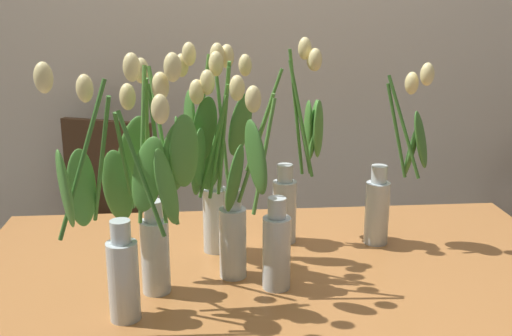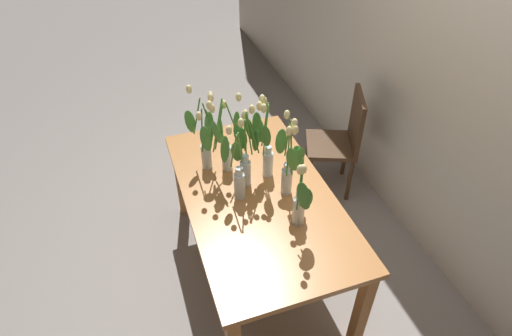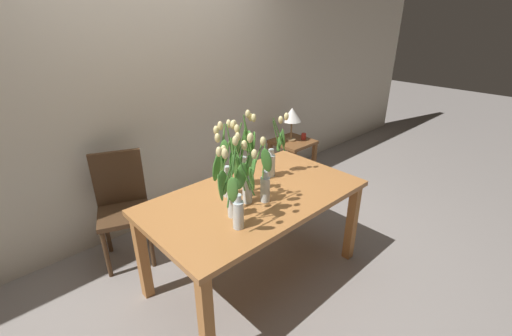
{
  "view_description": "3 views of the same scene",
  "coord_description": "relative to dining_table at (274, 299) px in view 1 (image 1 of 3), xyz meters",
  "views": [
    {
      "loc": [
        -0.17,
        -1.48,
        1.43
      ],
      "look_at": [
        -0.05,
        -0.01,
        1.01
      ],
      "focal_mm": 43.44,
      "sensor_mm": 36.0,
      "label": 1
    },
    {
      "loc": [
        1.82,
        -0.64,
        2.55
      ],
      "look_at": [
        0.07,
        -0.03,
        1.01
      ],
      "focal_mm": 29.38,
      "sensor_mm": 36.0,
      "label": 2
    },
    {
      "loc": [
        -1.49,
        -1.6,
        1.96
      ],
      "look_at": [
        0.02,
        0.01,
        0.94
      ],
      "focal_mm": 24.03,
      "sensor_mm": 36.0,
      "label": 3
    }
  ],
  "objects": [
    {
      "name": "tulip_vase_4",
      "position": [
        0.34,
        0.13,
        0.26
      ],
      "size": [
        0.18,
        0.12,
        0.52
      ],
      "color": "silver",
      "rests_on": "dining_table"
    },
    {
      "name": "tulip_vase_0",
      "position": [
        -0.14,
        -0.02,
        0.32
      ],
      "size": [
        0.16,
        0.17,
        0.58
      ],
      "color": "silver",
      "rests_on": "dining_table"
    },
    {
      "name": "tulip_vase_6",
      "position": [
        -0.03,
        -0.12,
        0.27
      ],
      "size": [
        0.17,
        0.17,
        0.51
      ],
      "color": "silver",
      "rests_on": "dining_table"
    },
    {
      "name": "tulip_vase_3",
      "position": [
        -0.16,
        0.11,
        0.31
      ],
      "size": [
        0.23,
        0.13,
        0.57
      ],
      "color": "silver",
      "rests_on": "dining_table"
    },
    {
      "name": "dining_table",
      "position": [
        0.0,
        0.0,
        0.0
      ],
      "size": [
        1.6,
        0.9,
        0.74
      ],
      "color": "#B7753D",
      "rests_on": "ground"
    },
    {
      "name": "tulip_vase_2",
      "position": [
        -0.29,
        -0.13,
        0.33
      ],
      "size": [
        0.22,
        0.24,
        0.58
      ],
      "color": "silver",
      "rests_on": "dining_table"
    },
    {
      "name": "dining_chair",
      "position": [
        -0.62,
        0.95,
        -0.12
      ],
      "size": [
        0.52,
        0.52,
        0.93
      ],
      "color": "#4C331E",
      "rests_on": "ground"
    },
    {
      "name": "room_wall_rear",
      "position": [
        0.0,
        1.32,
        0.7
      ],
      "size": [
        9.0,
        0.1,
        2.7
      ],
      "primitive_type": "cube",
      "color": "beige",
      "rests_on": "ground"
    },
    {
      "name": "tulip_vase_1",
      "position": [
        0.06,
        0.18,
        0.33
      ],
      "size": [
        0.25,
        0.15,
        0.58
      ],
      "color": "silver",
      "rests_on": "dining_table"
    },
    {
      "name": "tulip_vase_5",
      "position": [
        -0.37,
        -0.22,
        0.31
      ],
      "size": [
        0.28,
        0.27,
        0.57
      ],
      "color": "silver",
      "rests_on": "dining_table"
    }
  ]
}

